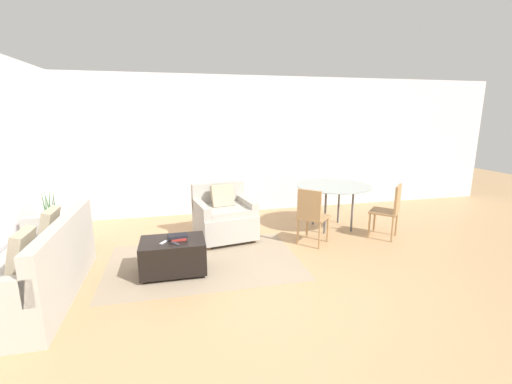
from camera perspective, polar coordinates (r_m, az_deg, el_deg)
The scene contains 14 objects.
ground_plane at distance 4.14m, azimuth 4.78°, elevation -16.03°, with size 20.00×20.00×0.00m, color tan.
wall_back at distance 7.01m, azimuth -3.87°, elevation 7.69°, with size 12.00×0.06×2.75m.
wall_left at distance 5.41m, azimuth -36.38°, elevation 3.72°, with size 0.06×12.00×2.75m.
area_rug at distance 4.88m, azimuth -8.57°, elevation -11.44°, with size 2.59×1.74×0.01m.
couch at distance 4.56m, azimuth -32.74°, elevation -11.15°, with size 0.88×2.01×0.90m.
armchair at distance 5.60m, azimuth -5.35°, elevation -4.20°, with size 1.01×0.96×0.89m.
ottoman at distance 4.57m, azimuth -13.64°, elevation -10.17°, with size 0.81×0.56×0.44m.
book_stack at distance 4.51m, azimuth -12.88°, elevation -7.33°, with size 0.25×0.19×0.06m.
tv_remote_primary at distance 4.44m, azimuth -15.12°, elevation -8.08°, with size 0.11×0.13×0.01m.
tv_remote_secondary at distance 4.38m, azimuth -13.33°, elevation -8.32°, with size 0.12×0.15×0.01m.
potted_plant at distance 5.86m, azimuth -30.49°, elevation -6.54°, with size 0.38×0.38×1.01m.
dining_table at distance 6.16m, azimuth 12.74°, elevation 0.43°, with size 1.30×1.30×0.78m.
dining_chair_near_left at distance 5.33m, azimuth 9.22°, elevation -3.48°, with size 0.59×0.59×0.90m.
dining_chair_near_right at distance 5.98m, azimuth 21.46°, elevation -2.43°, with size 0.59×0.59×0.90m.
Camera 1 is at (-1.16, -3.44, 1.99)m, focal length 24.00 mm.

